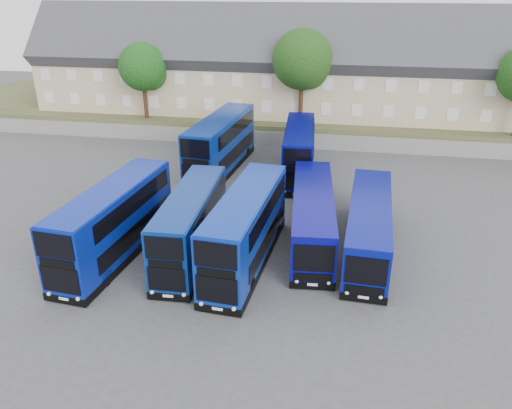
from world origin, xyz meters
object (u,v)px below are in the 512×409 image
Objects in this scene: coach_east_a at (312,217)px; tree_west at (144,69)px; dd_front_mid at (191,226)px; tree_mid at (304,62)px; dd_front_left at (114,224)px.

tree_west is (-18.67, 20.04, 5.47)m from coach_east_a.
tree_west is at bearing 114.48° from dd_front_mid.
tree_mid is (-2.67, 20.54, 6.49)m from coach_east_a.
tree_west is 0.83× the size of tree_mid.
tree_mid reaches higher than dd_front_mid.
tree_mid reaches higher than tree_west.
tree_mid is (8.75, 24.61, 5.96)m from dd_front_left.
tree_west reaches higher than coach_east_a.
tree_west is at bearing 128.08° from coach_east_a.
dd_front_mid is at bearing -159.67° from coach_east_a.
tree_mid is at bearing 92.51° from coach_east_a.
coach_east_a is at bearing 23.00° from dd_front_mid.
coach_east_a is 1.30× the size of tree_mid.
dd_front_left is 25.65m from tree_west.
dd_front_left is 1.09× the size of dd_front_mid.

